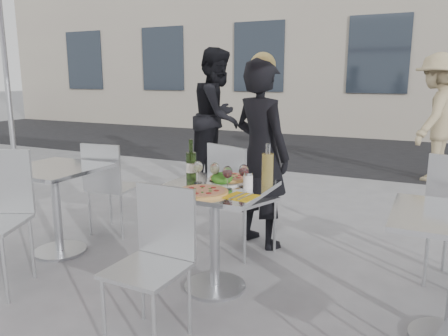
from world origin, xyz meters
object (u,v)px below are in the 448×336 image
at_px(main_table, 215,216).
at_px(wineglass_red_b, 244,171).
at_px(salad_plate, 222,180).
at_px(napkin_right, 241,196).
at_px(wine_bottle, 191,164).
at_px(napkin_left, 168,191).
at_px(side_chair_lfar, 109,181).
at_px(wineglass_red_a, 228,173).
at_px(chair_near, 156,250).
at_px(pedestrian_b, 436,118).
at_px(carafe, 268,168).
at_px(sugar_shaker, 248,181).
at_px(wineglass_white_b, 215,169).
at_px(pizza_near, 202,192).
at_px(side_table_left, 55,192).
at_px(woman_diner, 261,154).
at_px(pedestrian_a, 218,116).
at_px(wineglass_white_a, 198,168).
at_px(pizza_far, 230,179).
at_px(chair_far, 236,190).

xyz_separation_m(main_table, wineglass_red_b, (0.19, 0.07, 0.32)).
height_order(salad_plate, napkin_right, salad_plate).
relative_size(wine_bottle, napkin_left, 1.39).
bearing_deg(napkin_left, wine_bottle, 105.28).
height_order(side_chair_lfar, wineglass_red_a, wineglass_red_a).
xyz_separation_m(chair_near, wine_bottle, (-0.20, 0.75, 0.35)).
height_order(pedestrian_b, napkin_right, pedestrian_b).
bearing_deg(napkin_left, side_chair_lfar, 157.94).
bearing_deg(wine_bottle, salad_plate, -8.12).
bearing_deg(wineglass_red_b, napkin_left, -142.27).
relative_size(salad_plate, wine_bottle, 0.75).
bearing_deg(napkin_right, carafe, 91.61).
xyz_separation_m(carafe, sugar_shaker, (-0.08, -0.14, -0.06)).
bearing_deg(wineglass_white_b, pizza_near, -82.34).
bearing_deg(side_table_left, pedestrian_b, 57.08).
bearing_deg(woman_diner, pizza_near, 115.95).
relative_size(carafe, wineglass_white_b, 1.84).
bearing_deg(chair_near, salad_plate, 86.10).
xyz_separation_m(wine_bottle, carafe, (0.55, 0.09, 0.00)).
height_order(pedestrian_a, sugar_shaker, pedestrian_a).
height_order(salad_plate, wineglass_red_b, wineglass_red_b).
relative_size(wine_bottle, wineglass_white_a, 1.87).
distance_m(main_table, napkin_left, 0.39).
height_order(pedestrian_a, pizza_near, pedestrian_a).
xyz_separation_m(pizza_near, salad_plate, (0.01, 0.26, 0.03)).
height_order(chair_near, side_chair_lfar, side_chair_lfar).
distance_m(pizza_near, wineglass_white_a, 0.30).
relative_size(chair_near, pizza_far, 2.69).
bearing_deg(sugar_shaker, carafe, 59.33).
distance_m(woman_diner, pizza_far, 0.76).
bearing_deg(napkin_right, wineglass_white_a, 162.13).
xyz_separation_m(pedestrian_b, napkin_left, (-1.55, -4.62, -0.16)).
bearing_deg(pedestrian_a, pizza_near, -159.19).
distance_m(chair_near, sugar_shaker, 0.80).
distance_m(wineglass_red_b, napkin_right, 0.27).
relative_size(side_chair_lfar, pizza_far, 2.75).
relative_size(pizza_near, wineglass_red_a, 2.11).
relative_size(chair_far, sugar_shaker, 8.88).
relative_size(wineglass_white_b, wineglass_red_b, 1.00).
xyz_separation_m(wine_bottle, wineglass_red_b, (0.43, -0.04, -0.00)).
bearing_deg(wineglass_white_a, pedestrian_a, 114.01).
bearing_deg(pedestrian_b, main_table, -1.18).
xyz_separation_m(chair_near, pedestrian_b, (1.38, 5.02, 0.39)).
relative_size(main_table, side_chair_lfar, 0.84).
distance_m(wineglass_white_b, wineglass_red_a, 0.15).
distance_m(salad_plate, wineglass_white_a, 0.19).
xyz_separation_m(wine_bottle, napkin_right, (0.51, -0.27, -0.11)).
bearing_deg(wineglass_red_b, pizza_far, 142.34).
height_order(chair_far, side_chair_lfar, chair_far).
relative_size(pizza_near, wineglass_red_b, 2.11).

